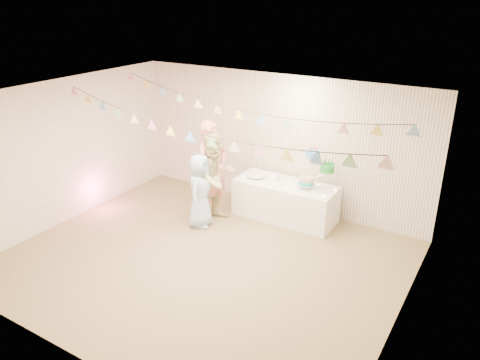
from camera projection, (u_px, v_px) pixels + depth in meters
The scene contains 25 objects.
floor at pixel (203, 260), 7.47m from camera, with size 6.00×6.00×0.00m, color brown.
ceiling at pixel (198, 99), 6.48m from camera, with size 6.00×6.00×0.00m, color white.
back_wall at pixel (277, 142), 8.95m from camera, with size 6.00×6.00×0.00m, color white.
front_wall at pixel (64, 263), 5.00m from camera, with size 6.00×6.00×0.00m, color white.
left_wall at pixel (65, 152), 8.42m from camera, with size 5.00×5.00×0.00m, color white.
right_wall at pixel (407, 237), 5.53m from camera, with size 5.00×5.00×0.00m, color white.
table at pixel (285, 201), 8.71m from camera, with size 1.89×0.76×0.71m, color white.
cake_stand at pixel (316, 167), 8.20m from camera, with size 0.66×0.39×0.73m, color silver, non-canonical shape.
cake_bottom at pixel (306, 181), 8.33m from camera, with size 0.31×0.31×0.15m, color #26B3AC, non-canonical shape.
cake_middle at pixel (328, 168), 8.19m from camera, with size 0.27×0.27×0.22m, color #1D882B, non-canonical shape.
cake_top_tier at pixel (313, 153), 8.11m from camera, with size 0.25×0.25×0.19m, color #4A93E8, non-canonical shape.
platter at pixel (256, 175), 8.81m from camera, with size 0.33×0.33×0.02m, color white.
posy at pixel (278, 175), 8.67m from camera, with size 0.13×0.13×0.15m, color white, non-canonical shape.
person_adult_a at pixel (212, 171), 8.52m from camera, with size 0.69×0.45×1.88m, color #D3736E.
person_adult_b at pixel (216, 177), 8.46m from camera, with size 0.83×0.65×1.71m, color tan.
person_child at pixel (200, 191), 8.34m from camera, with size 0.66×0.43×1.36m, color #A1C0E4.
bunting_back at pixel (239, 102), 7.44m from camera, with size 5.60×1.10×0.40m, color pink, non-canonical shape.
bunting_front at pixel (190, 122), 6.43m from camera, with size 5.60×0.90×0.36m, color #72A5E5, non-canonical shape.
tealight_0 at pixel (244, 177), 8.84m from camera, with size 0.04×0.04×0.03m, color #FFD88C.
tealight_1 at pixel (273, 176), 8.88m from camera, with size 0.04×0.04×0.03m, color #FFD88C.
tealight_2 at pixel (285, 188), 8.35m from camera, with size 0.04×0.04×0.03m, color #FFD88C.
tealight_3 at pixel (308, 182), 8.58m from camera, with size 0.04×0.04×0.03m, color #FFD88C.
tealight_4 at pixel (324, 195), 8.04m from camera, with size 0.04×0.04×0.03m, color #FFD88C.
tealight_5 at pixel (335, 190), 8.26m from camera, with size 0.04×0.04×0.03m, color #FFD88C.
tealight_6 at pixel (318, 185), 8.47m from camera, with size 0.04×0.04×0.03m, color #FFD88C.
Camera 1 is at (3.85, -5.18, 4.02)m, focal length 35.00 mm.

